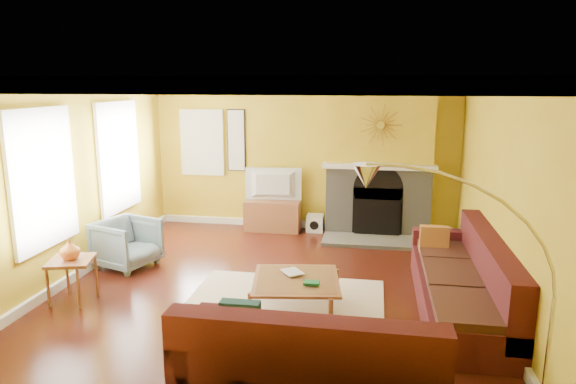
% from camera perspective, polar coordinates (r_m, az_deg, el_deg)
% --- Properties ---
extents(floor, '(5.50, 6.00, 0.02)m').
position_cam_1_polar(floor, '(6.82, -1.91, -10.89)').
color(floor, '#551E12').
rests_on(floor, ground).
extents(ceiling, '(5.50, 6.00, 0.02)m').
position_cam_1_polar(ceiling, '(6.27, -2.08, 12.62)').
color(ceiling, white).
rests_on(ceiling, ground).
extents(wall_back, '(5.50, 0.02, 2.70)m').
position_cam_1_polar(wall_back, '(9.33, 1.76, 4.11)').
color(wall_back, gold).
rests_on(wall_back, ground).
extents(wall_front, '(5.50, 0.02, 2.70)m').
position_cam_1_polar(wall_front, '(3.63, -11.80, -9.32)').
color(wall_front, gold).
rests_on(wall_front, ground).
extents(wall_left, '(0.02, 6.00, 2.70)m').
position_cam_1_polar(wall_left, '(7.47, -23.22, 1.07)').
color(wall_left, gold).
rests_on(wall_left, ground).
extents(wall_right, '(0.02, 6.00, 2.70)m').
position_cam_1_polar(wall_right, '(6.45, 22.78, -0.52)').
color(wall_right, gold).
rests_on(wall_right, ground).
extents(baseboard, '(5.50, 6.00, 0.12)m').
position_cam_1_polar(baseboard, '(6.79, -1.91, -10.35)').
color(baseboard, white).
rests_on(baseboard, floor).
extents(crown_molding, '(5.50, 6.00, 0.12)m').
position_cam_1_polar(crown_molding, '(6.27, -2.08, 11.98)').
color(crown_molding, white).
rests_on(crown_molding, ceiling).
extents(window_left_near, '(0.06, 1.22, 1.72)m').
position_cam_1_polar(window_left_near, '(8.53, -18.39, 3.74)').
color(window_left_near, white).
rests_on(window_left_near, wall_left).
extents(window_left_far, '(0.06, 1.22, 1.72)m').
position_cam_1_polar(window_left_far, '(6.93, -25.70, 1.32)').
color(window_left_far, white).
rests_on(window_left_far, wall_left).
extents(window_back, '(0.82, 0.06, 1.22)m').
position_cam_1_polar(window_back, '(9.70, -9.50, 5.45)').
color(window_back, white).
rests_on(window_back, wall_back).
extents(wall_art, '(0.34, 0.04, 1.14)m').
position_cam_1_polar(wall_art, '(9.51, -5.77, 5.73)').
color(wall_art, white).
rests_on(wall_art, wall_back).
extents(fireplace, '(1.80, 0.40, 2.70)m').
position_cam_1_polar(fireplace, '(9.04, 10.10, 3.66)').
color(fireplace, gray).
rests_on(fireplace, floor).
extents(mantel, '(1.92, 0.22, 0.08)m').
position_cam_1_polar(mantel, '(8.81, 10.08, 2.79)').
color(mantel, white).
rests_on(mantel, fireplace).
extents(hearth, '(1.80, 0.70, 0.06)m').
position_cam_1_polar(hearth, '(8.79, 9.79, -5.41)').
color(hearth, gray).
rests_on(hearth, floor).
extents(sunburst, '(0.70, 0.04, 0.70)m').
position_cam_1_polar(sunburst, '(8.74, 10.25, 7.33)').
color(sunburst, olive).
rests_on(sunburst, fireplace).
extents(rug, '(2.40, 1.80, 0.02)m').
position_cam_1_polar(rug, '(6.43, -0.39, -12.20)').
color(rug, beige).
rests_on(rug, floor).
extents(sectional_sofa, '(3.05, 3.89, 0.90)m').
position_cam_1_polar(sectional_sofa, '(5.82, 8.58, -10.30)').
color(sectional_sofa, '#4D181C').
rests_on(sectional_sofa, floor).
extents(coffee_table, '(1.14, 1.14, 0.40)m').
position_cam_1_polar(coffee_table, '(6.19, 0.90, -11.28)').
color(coffee_table, white).
rests_on(coffee_table, floor).
extents(media_console, '(1.00, 0.45, 0.55)m').
position_cam_1_polar(media_console, '(9.34, -1.70, -2.61)').
color(media_console, '#935935').
rests_on(media_console, floor).
extents(tv, '(1.03, 0.20, 0.59)m').
position_cam_1_polar(tv, '(9.22, -1.72, 0.82)').
color(tv, black).
rests_on(tv, media_console).
extents(subwoofer, '(0.30, 0.30, 0.30)m').
position_cam_1_polar(subwoofer, '(9.31, 3.03, -3.47)').
color(subwoofer, white).
rests_on(subwoofer, floor).
extents(armchair, '(0.98, 0.96, 0.71)m').
position_cam_1_polar(armchair, '(7.86, -17.47, -5.46)').
color(armchair, gray).
rests_on(armchair, floor).
extents(side_table, '(0.61, 0.61, 0.55)m').
position_cam_1_polar(side_table, '(6.90, -22.81, -9.06)').
color(side_table, '#935935').
rests_on(side_table, floor).
extents(vase, '(0.30, 0.30, 0.25)m').
position_cam_1_polar(vase, '(6.77, -23.09, -5.90)').
color(vase, orange).
rests_on(vase, side_table).
extents(book, '(0.32, 0.33, 0.03)m').
position_cam_1_polar(book, '(6.22, -0.33, -9.05)').
color(book, white).
rests_on(book, coffee_table).
extents(arc_lamp, '(1.35, 0.36, 2.12)m').
position_cam_1_polar(arc_lamp, '(3.81, 18.68, -13.41)').
color(arc_lamp, silver).
rests_on(arc_lamp, floor).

